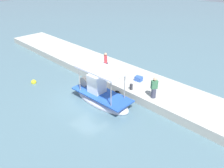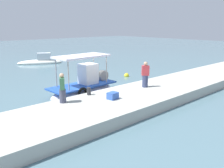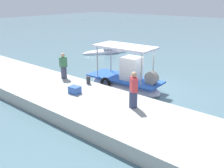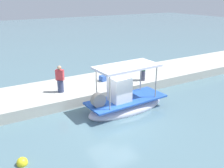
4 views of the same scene
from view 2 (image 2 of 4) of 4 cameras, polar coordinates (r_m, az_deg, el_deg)
ground_plane at (r=18.03m, az=-4.51°, el=-1.50°), size 120.00×120.00×0.00m
dock_quay at (r=14.97m, az=5.27°, el=-3.47°), size 36.00×4.19×0.66m
main_fishing_boat at (r=16.98m, az=-6.66°, el=-0.72°), size 5.11×2.14×3.09m
fisherman_near_bollard at (r=13.22m, az=-11.64°, el=-1.27°), size 0.49×0.52×1.62m
fisherman_by_crate at (r=16.32m, az=7.86°, el=1.96°), size 0.55×0.54×1.73m
mooring_bollard at (r=14.55m, az=-5.49°, el=-1.70°), size 0.24×0.24×0.46m
cargo_crate at (r=13.72m, az=0.17°, el=-2.76°), size 0.62×0.52×0.39m
marker_buoy at (r=22.76m, az=3.44°, el=2.02°), size 0.45×0.45×0.45m
moored_boat_near at (r=31.44m, az=-16.50°, el=5.10°), size 5.45×3.63×1.56m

